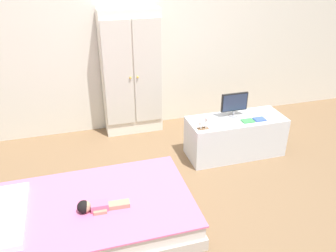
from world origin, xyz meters
The scene contains 11 objects.
ground_plane centered at (0.00, 0.00, -0.01)m, with size 10.00×10.00×0.02m, color brown.
back_wall centered at (0.00, 1.57, 1.35)m, with size 6.40×0.05×2.70m, color silver.
bed centered at (-0.70, -0.15, 0.12)m, with size 1.61×0.98×0.23m.
pillow centered at (-1.31, -0.15, 0.26)m, with size 0.32×0.70×0.05m, color white.
doll centered at (-0.66, -0.23, 0.27)m, with size 0.39×0.14×0.10m.
wardrobe centered at (-0.04, 1.40, 0.72)m, with size 0.66×0.28×1.43m.
tv_stand centered at (0.88, 0.56, 0.21)m, with size 1.01×0.41×0.42m, color silver.
tv_monitor centered at (0.88, 0.63, 0.57)m, with size 0.29×0.10×0.25m.
rocking_horse_toy centered at (0.47, 0.44, 0.48)m, with size 0.11×0.04×0.13m.
book_green centered at (0.96, 0.47, 0.43)m, with size 0.12×0.09×0.01m, color #429E51.
book_blue centered at (1.09, 0.47, 0.43)m, with size 0.12×0.09×0.01m, color blue.
Camera 1 is at (-0.70, -2.33, 1.99)m, focal length 37.09 mm.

